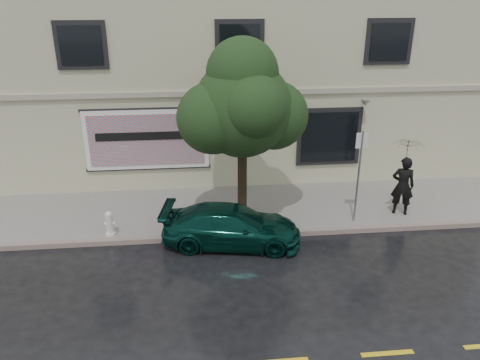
{
  "coord_description": "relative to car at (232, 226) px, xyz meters",
  "views": [
    {
      "loc": [
        -1.53,
        -10.59,
        6.97
      ],
      "look_at": [
        -0.26,
        2.2,
        1.57
      ],
      "focal_mm": 35.0,
      "sensor_mm": 36.0,
      "label": 1
    }
  ],
  "objects": [
    {
      "name": "umbrella",
      "position": [
        5.51,
        1.12,
        1.89
      ],
      "size": [
        1.26,
        1.26,
        0.79
      ],
      "primitive_type": "imported",
      "rotation": [
        0.0,
        0.0,
        0.2
      ],
      "color": "black",
      "rests_on": "pedestrian"
    },
    {
      "name": "curb",
      "position": [
        0.61,
        0.3,
        -0.5
      ],
      "size": [
        20.0,
        0.18,
        0.16
      ],
      "primitive_type": "cube",
      "color": "slate",
      "rests_on": "ground"
    },
    {
      "name": "street_tree",
      "position": [
        0.41,
        1.0,
        3.16
      ],
      "size": [
        2.79,
        2.79,
        5.0
      ],
      "color": "black",
      "rests_on": "sidewalk"
    },
    {
      "name": "sign_pole",
      "position": [
        3.88,
        0.74,
        1.3
      ],
      "size": [
        0.36,
        0.06,
        2.91
      ],
      "rotation": [
        0.0,
        0.0,
        -0.0
      ],
      "color": "gray",
      "rests_on": "sidewalk"
    },
    {
      "name": "sidewalk",
      "position": [
        0.61,
        2.05,
        -0.5
      ],
      "size": [
        20.0,
        3.5,
        0.15
      ],
      "primitive_type": "cube",
      "color": "gray",
      "rests_on": "ground"
    },
    {
      "name": "billboard",
      "position": [
        -2.59,
        3.72,
        1.48
      ],
      "size": [
        4.3,
        0.16,
        2.2
      ],
      "color": "white",
      "rests_on": "ground"
    },
    {
      "name": "building",
      "position": [
        0.61,
        7.8,
        2.92
      ],
      "size": [
        20.0,
        8.12,
        7.0
      ],
      "color": "#B5B492",
      "rests_on": "ground"
    },
    {
      "name": "car",
      "position": [
        0.0,
        0.0,
        0.0
      ],
      "size": [
        4.17,
        2.34,
        1.15
      ],
      "primitive_type": "imported",
      "rotation": [
        0.0,
        0.0,
        1.41
      ],
      "color": "#083129",
      "rests_on": "ground"
    },
    {
      "name": "ground",
      "position": [
        0.61,
        -1.2,
        -0.58
      ],
      "size": [
        90.0,
        90.0,
        0.0
      ],
      "primitive_type": "plane",
      "color": "black",
      "rests_on": "ground"
    },
    {
      "name": "fire_hydrant",
      "position": [
        -3.52,
        0.6,
        -0.06
      ],
      "size": [
        0.31,
        0.29,
        0.76
      ],
      "rotation": [
        0.0,
        0.0,
        -0.4
      ],
      "color": "silver",
      "rests_on": "sidewalk"
    },
    {
      "name": "pedestrian",
      "position": [
        5.51,
        1.12,
        0.53
      ],
      "size": [
        0.81,
        0.66,
        1.92
      ],
      "primitive_type": "imported",
      "rotation": [
        0.0,
        0.0,
        2.8
      ],
      "color": "black",
      "rests_on": "sidewalk"
    }
  ]
}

